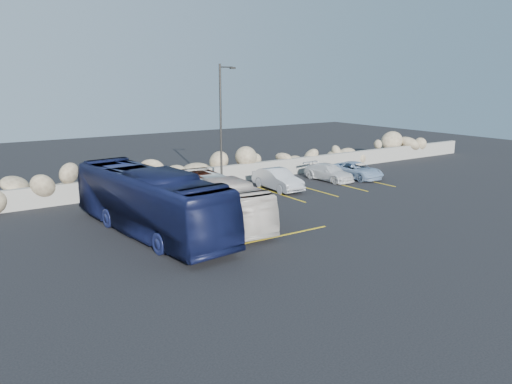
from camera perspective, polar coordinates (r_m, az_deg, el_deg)
ground at (r=22.93m, az=2.59°, el=-5.27°), size 90.00×90.00×0.00m
seawall at (r=32.89m, az=-9.90°, el=1.22°), size 60.00×0.40×1.20m
riprap_pile at (r=33.84m, az=-10.78°, el=2.72°), size 54.00×2.80×2.60m
parking_lines at (r=29.90m, az=3.42°, el=-0.95°), size 18.16×9.36×0.01m
lamppost at (r=31.28m, az=-3.96°, el=7.63°), size 1.14×0.18×8.00m
vintage_bus at (r=25.18m, az=-4.12°, el=-0.91°), size 2.56×8.39×2.30m
tour_coach at (r=23.75m, az=-12.07°, el=-1.05°), size 3.76×11.27×3.08m
car_a at (r=30.37m, az=-4.65°, el=0.56°), size 1.85×4.11×1.37m
car_b at (r=32.60m, az=2.50°, el=1.45°), size 1.55×4.20×1.37m
car_c at (r=35.98m, az=8.33°, el=2.24°), size 1.95×4.12×1.16m
car_d at (r=37.09m, az=11.39°, el=2.45°), size 2.17×4.32×1.17m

